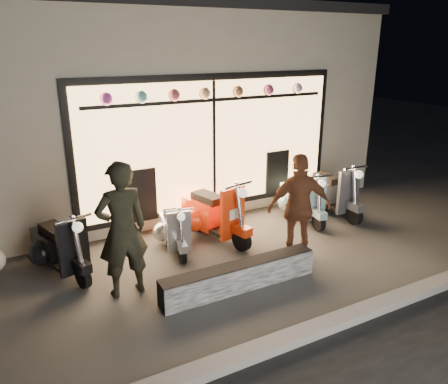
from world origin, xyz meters
The scene contains 11 objects.
ground centered at (0.00, 0.00, 0.00)m, with size 40.00×40.00×0.00m, color #383533.
kerb centered at (0.00, -2.00, 0.06)m, with size 40.00×0.25×0.12m, color slate.
shop_building centered at (0.00, 4.98, 2.10)m, with size 10.20×6.23×4.20m.
graffiti_barrier centered at (-0.10, -0.65, 0.20)m, with size 2.42×0.28×0.40m, color black.
scooter_silver centered at (-0.42, 1.09, 0.35)m, with size 0.53×1.24×0.88m.
scooter_red centered at (0.35, 1.21, 0.46)m, with size 0.77×1.61×1.14m.
scooter_black centered at (-2.31, 1.18, 0.42)m, with size 0.74×1.45×1.04m.
scooter_blue centered at (2.39, 1.19, 0.41)m, with size 0.60×1.45×1.03m.
scooter_grey centered at (3.12, 1.18, 0.45)m, with size 0.50×1.54×1.11m.
man centered at (-1.58, 0.02, 0.98)m, with size 0.71×0.47×1.95m, color black.
woman centered at (1.25, -0.24, 0.89)m, with size 1.04×0.43×1.78m, color brown.
Camera 1 is at (-2.93, -5.47, 3.40)m, focal length 35.00 mm.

